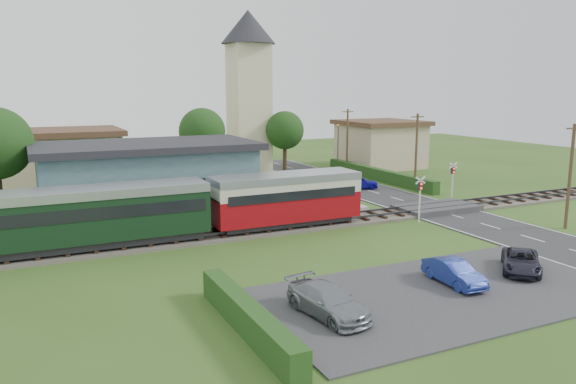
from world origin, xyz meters
name	(u,v)px	position (x,y,z in m)	size (l,w,h in m)	color
ground	(337,231)	(0.00, 0.00, 0.00)	(120.00, 120.00, 0.00)	#2D4C19
railway_track	(322,223)	(0.00, 2.00, 0.11)	(76.00, 3.20, 0.49)	#4C443D
road	(455,216)	(10.00, 0.00, 0.03)	(6.00, 70.00, 0.05)	#28282B
car_park	(442,293)	(-1.50, -12.00, 0.04)	(17.00, 9.00, 0.08)	#333335
crossing_deck	(437,208)	(10.00, 2.00, 0.23)	(6.20, 3.40, 0.45)	#333335
platform	(167,226)	(-10.00, 5.20, 0.23)	(30.00, 3.00, 0.45)	gray
equipment_hut	(33,216)	(-18.00, 5.20, 1.75)	(2.30, 2.30, 2.55)	beige
station_building	(147,177)	(-10.00, 10.99, 2.69)	(16.00, 9.00, 5.30)	#3C6473
train	(2,223)	(-19.58, 2.00, 2.18)	(43.20, 2.90, 3.40)	#232328
church_tower	(249,79)	(5.00, 28.00, 10.23)	(6.00, 6.00, 17.60)	beige
house_west	(62,159)	(-15.00, 25.00, 2.79)	(10.80, 8.80, 5.50)	tan
house_east	(380,143)	(20.00, 24.00, 2.80)	(8.80, 8.80, 5.50)	tan
hedge_carpark	(248,318)	(-11.00, -12.00, 0.60)	(0.80, 9.00, 1.20)	#193814
hedge_roadside	(378,174)	(14.20, 16.00, 0.60)	(0.80, 18.00, 1.20)	#193814
hedge_station	(137,194)	(-10.00, 15.50, 0.65)	(22.00, 0.80, 1.30)	#193814
tree_b	(202,131)	(-2.00, 23.00, 5.02)	(4.60, 4.60, 7.34)	#332316
tree_c	(285,130)	(8.00, 25.00, 4.65)	(4.20, 4.20, 6.78)	#332316
utility_pole_b	(570,175)	(14.20, -6.00, 3.63)	(1.40, 0.22, 7.00)	#473321
utility_pole_c	(416,151)	(14.20, 10.00, 3.63)	(1.40, 0.22, 7.00)	#473321
utility_pole_d	(347,140)	(14.20, 22.00, 3.63)	(1.40, 0.22, 7.00)	#473321
crossing_signal_near	(420,192)	(6.40, -0.41, 2.14)	(0.84, 0.28, 3.28)	silver
crossing_signal_far	(453,176)	(13.60, 4.39, 2.14)	(0.84, 0.28, 3.28)	silver
streetlamp_east	(338,141)	(16.00, 27.00, 3.04)	(0.30, 0.30, 5.15)	#3F3F47
car_on_road	(358,182)	(9.62, 12.47, 0.67)	(1.46, 3.62, 1.23)	#1410A8
car_park_blue	(454,272)	(-0.24, -11.33, 0.66)	(1.24, 3.55, 1.17)	navy
car_park_silver	(328,301)	(-7.50, -12.01, 0.70)	(1.75, 4.31, 1.25)	gray
car_park_dark	(521,261)	(4.16, -11.35, 0.62)	(1.79, 3.87, 1.08)	#21202F
pedestrian_near	(285,199)	(-1.13, 5.61, 1.27)	(0.60, 0.39, 1.64)	gray
pedestrian_far	(83,218)	(-15.23, 5.09, 1.33)	(0.85, 0.66, 1.76)	gray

